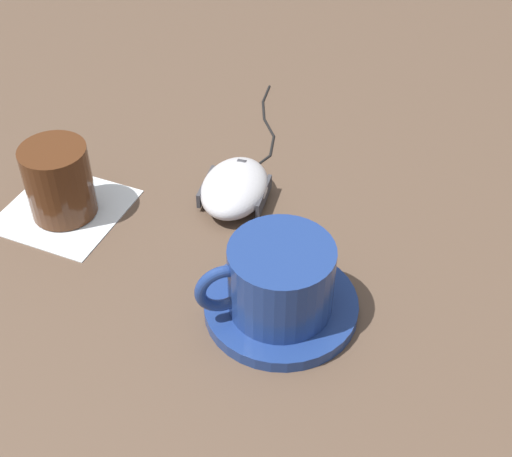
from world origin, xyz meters
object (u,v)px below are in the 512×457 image
Objects in this scene: computer_mouse at (235,188)px; drinking_glass at (59,181)px; saucer at (281,306)px; coffee_cup at (279,279)px.

drinking_glass reaches higher than computer_mouse.
coffee_cup reaches higher than saucer.
computer_mouse is at bearing 3.09° from drinking_glass.
saucer is 0.04m from coffee_cup.
saucer is 0.16m from computer_mouse.
saucer is at bearing -34.44° from drinking_glass.
saucer is 1.15× the size of coffee_cup.
drinking_glass is (-0.18, -0.01, 0.02)m from computer_mouse.
coffee_cup reaches higher than computer_mouse.
coffee_cup is 1.05× the size of computer_mouse.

